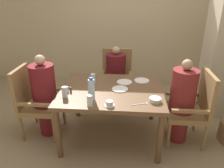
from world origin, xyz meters
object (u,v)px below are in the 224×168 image
(diner_in_right_chair, at_px, (182,101))
(water_bottle, at_px, (91,90))
(chair_far_side, at_px, (116,77))
(plate_main_left, at_px, (120,89))
(teacup_with_saucer, at_px, (110,104))
(chair_right_side, at_px, (193,106))
(glass_tall_near, at_px, (90,101))
(glass_tall_far, at_px, (65,92))
(bowl_small, at_px, (155,100))
(glass_tall_mid, at_px, (93,79))
(chair_left_side, at_px, (35,99))
(diner_in_far_chair, at_px, (116,78))
(diner_in_left_chair, at_px, (45,95))
(plate_dessert_center, at_px, (124,82))
(plate_main_right, at_px, (142,81))

(diner_in_right_chair, relative_size, water_bottle, 4.11)
(chair_far_side, height_order, diner_in_right_chair, diner_in_right_chair)
(plate_main_left, xyz_separation_m, water_bottle, (-0.31, -0.31, 0.12))
(teacup_with_saucer, bearing_deg, chair_right_side, 22.54)
(glass_tall_near, relative_size, glass_tall_far, 1.00)
(bowl_small, height_order, glass_tall_mid, glass_tall_mid)
(chair_left_side, height_order, diner_in_right_chair, diner_in_right_chair)
(chair_right_side, relative_size, teacup_with_saucer, 8.33)
(diner_in_far_chair, relative_size, water_bottle, 3.91)
(glass_tall_near, bearing_deg, glass_tall_far, 150.12)
(chair_far_side, relative_size, teacup_with_saucer, 8.33)
(diner_in_left_chair, height_order, diner_in_far_chair, diner_in_left_chair)
(glass_tall_near, bearing_deg, chair_far_side, 81.96)
(bowl_small, bearing_deg, chair_right_side, 29.26)
(diner_in_right_chair, relative_size, bowl_small, 8.25)
(teacup_with_saucer, bearing_deg, chair_far_side, 90.59)
(diner_in_far_chair, distance_m, plate_main_left, 0.82)
(chair_left_side, relative_size, plate_dessert_center, 4.68)
(diner_in_far_chair, height_order, plate_dessert_center, diner_in_far_chair)
(chair_left_side, xyz_separation_m, plate_main_right, (1.46, 0.31, 0.20))
(plate_main_left, bearing_deg, teacup_with_saucer, -101.96)
(diner_in_right_chair, bearing_deg, water_bottle, -164.69)
(plate_main_left, height_order, plate_main_right, same)
(plate_main_left, xyz_separation_m, teacup_with_saucer, (-0.09, -0.43, 0.02))
(diner_in_right_chair, xyz_separation_m, plate_main_left, (-0.80, 0.00, 0.14))
(chair_far_side, xyz_separation_m, glass_tall_mid, (-0.27, -0.77, 0.26))
(teacup_with_saucer, xyz_separation_m, glass_tall_near, (-0.21, -0.03, 0.04))
(diner_in_left_chair, relative_size, water_bottle, 4.15)
(diner_in_far_chair, bearing_deg, bowl_small, -64.16)
(plate_main_left, bearing_deg, chair_far_side, 96.46)
(diner_in_left_chair, height_order, teacup_with_saucer, diner_in_left_chair)
(diner_in_left_chair, height_order, plate_main_right, diner_in_left_chair)
(chair_far_side, xyz_separation_m, glass_tall_near, (-0.20, -1.41, 0.26))
(diner_in_far_chair, height_order, diner_in_right_chair, diner_in_right_chair)
(bowl_small, relative_size, glass_tall_mid, 1.02)
(chair_right_side, xyz_separation_m, plate_main_right, (-0.66, 0.31, 0.20))
(chair_left_side, xyz_separation_m, diner_in_far_chair, (1.06, 0.79, 0.04))
(plate_main_right, relative_size, glass_tall_near, 1.54)
(diner_in_right_chair, distance_m, plate_main_left, 0.81)
(diner_in_right_chair, bearing_deg, plate_main_right, 148.64)
(diner_in_left_chair, relative_size, plate_main_left, 5.52)
(chair_far_side, bearing_deg, plate_dessert_center, -77.47)
(bowl_small, bearing_deg, diner_in_right_chair, 37.90)
(diner_in_far_chair, bearing_deg, chair_left_side, -143.10)
(glass_tall_near, xyz_separation_m, glass_tall_mid, (-0.07, 0.64, 0.00))
(diner_in_right_chair, bearing_deg, glass_tall_far, -169.29)
(glass_tall_mid, bearing_deg, bowl_small, -30.42)
(diner_in_left_chair, xyz_separation_m, diner_in_right_chair, (1.82, 0.00, -0.01))
(plate_main_right, xyz_separation_m, glass_tall_mid, (-0.67, -0.14, 0.06))
(water_bottle, bearing_deg, glass_tall_far, 174.40)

